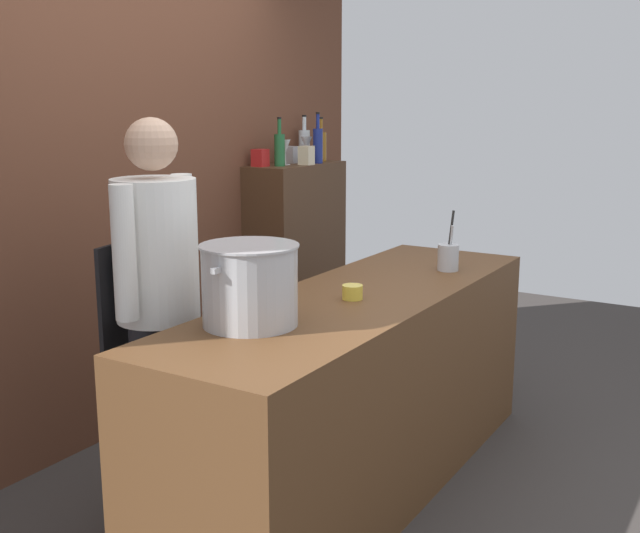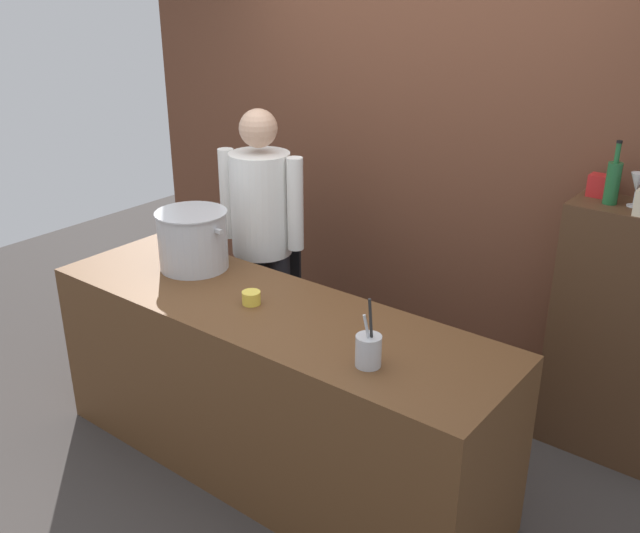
% 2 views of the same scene
% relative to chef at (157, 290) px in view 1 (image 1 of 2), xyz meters
% --- Properties ---
extents(ground_plane, '(8.00, 8.00, 0.00)m').
position_rel_chef_xyz_m(ground_plane, '(0.59, -0.62, -0.96)').
color(ground_plane, '#383330').
extents(brick_back_panel, '(4.40, 0.10, 3.00)m').
position_rel_chef_xyz_m(brick_back_panel, '(0.59, 0.78, 0.54)').
color(brick_back_panel, brown).
rests_on(brick_back_panel, ground_plane).
extents(prep_counter, '(2.36, 0.70, 0.90)m').
position_rel_chef_xyz_m(prep_counter, '(0.59, -0.62, -0.51)').
color(prep_counter, brown).
rests_on(prep_counter, ground_plane).
extents(bar_cabinet, '(0.76, 0.32, 1.33)m').
position_rel_chef_xyz_m(bar_cabinet, '(1.92, 0.57, -0.30)').
color(bar_cabinet, '#472D1C').
rests_on(bar_cabinet, ground_plane).
extents(chef, '(0.52, 0.39, 1.66)m').
position_rel_chef_xyz_m(chef, '(0.00, 0.00, 0.00)').
color(chef, black).
rests_on(chef, ground_plane).
extents(stockpot_large, '(0.43, 0.37, 0.31)m').
position_rel_chef_xyz_m(stockpot_large, '(-0.03, -0.50, 0.09)').
color(stockpot_large, '#B7BABF').
rests_on(stockpot_large, prep_counter).
extents(utensil_crock, '(0.10, 0.10, 0.30)m').
position_rel_chef_xyz_m(utensil_crock, '(1.25, -0.76, 0.00)').
color(utensil_crock, '#B7BABF').
rests_on(utensil_crock, prep_counter).
extents(butter_jar, '(0.09, 0.09, 0.06)m').
position_rel_chef_xyz_m(butter_jar, '(0.51, -0.63, -0.03)').
color(butter_jar, yellow).
rests_on(butter_jar, prep_counter).
extents(wine_bottle_amber, '(0.08, 0.08, 0.29)m').
position_rel_chef_xyz_m(wine_bottle_amber, '(2.20, 0.56, 0.47)').
color(wine_bottle_amber, '#8C5919').
rests_on(wine_bottle_amber, bar_cabinet).
extents(wine_bottle_clear, '(0.08, 0.08, 0.30)m').
position_rel_chef_xyz_m(wine_bottle_clear, '(2.18, 0.67, 0.47)').
color(wine_bottle_clear, silver).
rests_on(wine_bottle_clear, bar_cabinet).
extents(wine_bottle_cobalt, '(0.06, 0.06, 0.33)m').
position_rel_chef_xyz_m(wine_bottle_cobalt, '(2.03, 0.47, 0.48)').
color(wine_bottle_cobalt, navy).
rests_on(wine_bottle_cobalt, bar_cabinet).
extents(wine_bottle_green, '(0.07, 0.07, 0.30)m').
position_rel_chef_xyz_m(wine_bottle_green, '(1.71, 0.55, 0.47)').
color(wine_bottle_green, '#1E592D').
rests_on(wine_bottle_green, bar_cabinet).
extents(wine_glass_wide, '(0.08, 0.08, 0.17)m').
position_rel_chef_xyz_m(wine_glass_wide, '(2.05, 0.57, 0.48)').
color(wine_glass_wide, silver).
rests_on(wine_glass_wide, bar_cabinet).
extents(wine_glass_short, '(0.07, 0.07, 0.16)m').
position_rel_chef_xyz_m(wine_glass_short, '(1.81, 0.58, 0.47)').
color(wine_glass_short, silver).
rests_on(wine_glass_short, bar_cabinet).
extents(spice_tin_silver, '(0.09, 0.09, 0.11)m').
position_rel_chef_xyz_m(spice_tin_silver, '(1.96, 0.63, 0.42)').
color(spice_tin_silver, '#B2B2B7').
rests_on(spice_tin_silver, bar_cabinet).
extents(spice_tin_red, '(0.08, 0.08, 0.11)m').
position_rel_chef_xyz_m(spice_tin_red, '(1.62, 0.64, 0.41)').
color(spice_tin_red, red).
rests_on(spice_tin_red, bar_cabinet).
extents(spice_tin_cream, '(0.08, 0.08, 0.12)m').
position_rel_chef_xyz_m(spice_tin_cream, '(1.89, 0.47, 0.42)').
color(spice_tin_cream, beige).
rests_on(spice_tin_cream, bar_cabinet).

